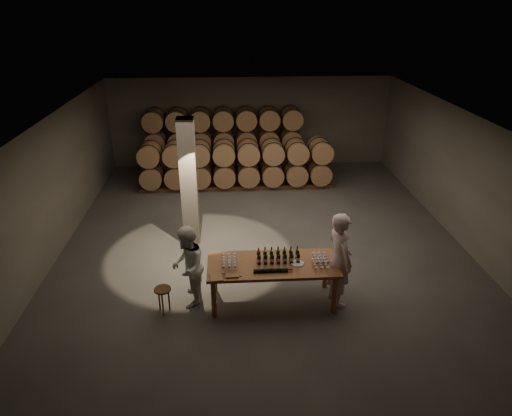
{
  "coord_description": "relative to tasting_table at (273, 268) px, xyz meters",
  "views": [
    {
      "loc": [
        -0.83,
        -10.21,
        5.71
      ],
      "look_at": [
        -0.19,
        -0.28,
        1.1
      ],
      "focal_mm": 32.0,
      "sensor_mm": 36.0,
      "label": 1
    }
  ],
  "objects": [
    {
      "name": "plate",
      "position": [
        0.49,
        -0.03,
        0.11
      ],
      "size": [
        0.26,
        0.26,
        0.01
      ],
      "primitive_type": "cylinder",
      "color": "white",
      "rests_on": "tasting_table"
    },
    {
      "name": "person_woman",
      "position": [
        -1.69,
        0.08,
        0.06
      ],
      "size": [
        0.67,
        0.85,
        1.71
      ],
      "primitive_type": "imported",
      "rotation": [
        0.0,
        0.0,
        -1.6
      ],
      "color": "white",
      "rests_on": "ground"
    },
    {
      "name": "lying_bottles",
      "position": [
        -0.06,
        -0.3,
        0.14
      ],
      "size": [
        0.76,
        0.08,
        0.08
      ],
      "color": "black",
      "rests_on": "tasting_table"
    },
    {
      "name": "glass_cluster_left",
      "position": [
        -0.86,
        -0.04,
        0.22
      ],
      "size": [
        0.3,
        0.52,
        0.16
      ],
      "color": "silver",
      "rests_on": "tasting_table"
    },
    {
      "name": "notebook_near",
      "position": [
        -0.81,
        -0.37,
        0.12
      ],
      "size": [
        0.26,
        0.21,
        0.03
      ],
      "primitive_type": "cube",
      "rotation": [
        0.0,
        0.0,
        0.03
      ],
      "color": "olive",
      "rests_on": "tasting_table"
    },
    {
      "name": "barrel_stack_back",
      "position": [
        -0.96,
        7.7,
        0.4
      ],
      "size": [
        5.48,
        0.95,
        2.31
      ],
      "color": "brown",
      "rests_on": "ground"
    },
    {
      "name": "glass_cluster_right",
      "position": [
        0.95,
        -0.04,
        0.22
      ],
      "size": [
        0.3,
        0.41,
        0.16
      ],
      "color": "silver",
      "rests_on": "tasting_table"
    },
    {
      "name": "pen",
      "position": [
        -0.69,
        -0.41,
        0.11
      ],
      "size": [
        0.14,
        0.04,
        0.01
      ],
      "primitive_type": "cylinder",
      "rotation": [
        0.0,
        1.57,
        -0.23
      ],
      "color": "black",
      "rests_on": "tasting_table"
    },
    {
      "name": "room",
      "position": [
        -1.8,
        2.7,
        0.8
      ],
      "size": [
        12.0,
        12.0,
        12.0
      ],
      "color": "#4B4946",
      "rests_on": "ground"
    },
    {
      "name": "tasting_table",
      "position": [
        0.0,
        0.0,
        0.0
      ],
      "size": [
        2.6,
        1.1,
        0.9
      ],
      "color": "brown",
      "rests_on": "ground"
    },
    {
      "name": "stool",
      "position": [
        -2.18,
        -0.23,
        -0.34
      ],
      "size": [
        0.33,
        0.33,
        0.55
      ],
      "rotation": [
        0.0,
        0.0,
        -0.04
      ],
      "color": "brown",
      "rests_on": "ground"
    },
    {
      "name": "barrel_stack_front",
      "position": [
        -0.57,
        6.3,
        0.03
      ],
      "size": [
        6.26,
        0.95,
        1.57
      ],
      "color": "brown",
      "rests_on": "ground"
    },
    {
      "name": "person_man",
      "position": [
        1.31,
        -0.1,
        0.21
      ],
      "size": [
        0.66,
        0.84,
        2.01
      ],
      "primitive_type": "imported",
      "rotation": [
        0.0,
        0.0,
        1.84
      ],
      "color": "silver",
      "rests_on": "ground"
    },
    {
      "name": "notebook_corner",
      "position": [
        -1.11,
        -0.43,
        0.12
      ],
      "size": [
        0.26,
        0.31,
        0.02
      ],
      "primitive_type": "cube",
      "rotation": [
        0.0,
        0.0,
        0.12
      ],
      "color": "olive",
      "rests_on": "tasting_table"
    },
    {
      "name": "bottle_cluster",
      "position": [
        0.12,
        0.07,
        0.21
      ],
      "size": [
        0.85,
        0.22,
        0.3
      ],
      "color": "black",
      "rests_on": "tasting_table"
    }
  ]
}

